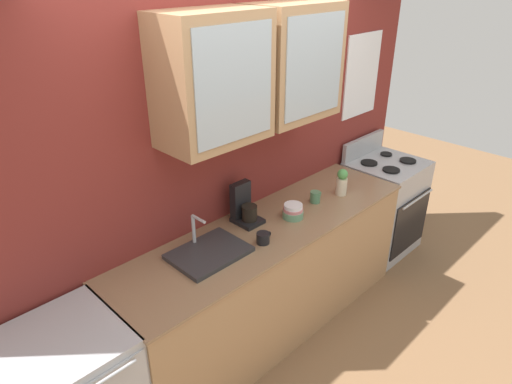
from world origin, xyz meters
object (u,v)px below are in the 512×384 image
object	(u,v)px
sink_faucet	(209,252)
cup_near_bowls	(316,197)
bowl_stack	(293,211)
stove_range	(382,205)
cup_near_sink	(263,238)
vase	(342,182)
coffee_maker	(245,208)

from	to	relation	value
sink_faucet	cup_near_bowls	xyz separation A→B (m)	(1.04, -0.04, 0.03)
bowl_stack	cup_near_bowls	xyz separation A→B (m)	(0.30, 0.03, -0.01)
stove_range	cup_near_sink	world-z (taller)	stove_range
bowl_stack	cup_near_bowls	size ratio (longest dim) A/B	1.33
sink_faucet	vase	xyz separation A→B (m)	(1.29, -0.10, 0.09)
coffee_maker	cup_near_bowls	bearing A→B (deg)	-17.21
sink_faucet	cup_near_bowls	size ratio (longest dim) A/B	4.16
bowl_stack	cup_near_bowls	world-z (taller)	bowl_stack
bowl_stack	vase	distance (m)	0.56
vase	cup_near_sink	xyz separation A→B (m)	(-0.95, -0.05, -0.07)
vase	coffee_maker	world-z (taller)	coffee_maker
vase	cup_near_sink	size ratio (longest dim) A/B	1.82
stove_range	coffee_maker	bearing A→B (deg)	173.93
sink_faucet	coffee_maker	world-z (taller)	coffee_maker
stove_range	coffee_maker	distance (m)	1.78
vase	cup_near_bowls	world-z (taller)	vase
cup_near_bowls	vase	bearing A→B (deg)	-13.49
cup_near_sink	cup_near_bowls	xyz separation A→B (m)	(0.70, 0.11, 0.01)
stove_range	sink_faucet	bearing A→B (deg)	179.08
cup_near_bowls	cup_near_sink	bearing A→B (deg)	-170.83
bowl_stack	coffee_maker	xyz separation A→B (m)	(-0.28, 0.21, 0.06)
vase	sink_faucet	bearing A→B (deg)	175.69
sink_faucet	vase	bearing A→B (deg)	-4.31
stove_range	vase	size ratio (longest dim) A/B	5.04
sink_faucet	cup_near_bowls	distance (m)	1.04
cup_near_sink	coffee_maker	bearing A→B (deg)	69.04
stove_range	sink_faucet	world-z (taller)	sink_faucet
coffee_maker	vase	bearing A→B (deg)	-16.11
vase	coffee_maker	size ratio (longest dim) A/B	0.75
bowl_stack	cup_near_sink	size ratio (longest dim) A/B	1.28
coffee_maker	sink_faucet	bearing A→B (deg)	-162.43
bowl_stack	vase	world-z (taller)	vase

